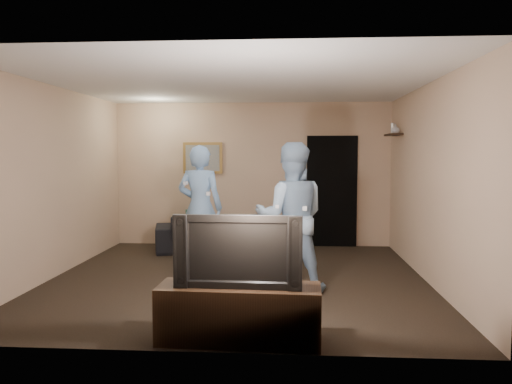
# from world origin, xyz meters

# --- Properties ---
(ground) EXTENTS (5.00, 5.00, 0.00)m
(ground) POSITION_xyz_m (0.00, 0.00, 0.00)
(ground) COLOR black
(ground) RESTS_ON ground
(ceiling) EXTENTS (5.00, 5.00, 0.04)m
(ceiling) POSITION_xyz_m (0.00, 0.00, 2.60)
(ceiling) COLOR silver
(ceiling) RESTS_ON wall_back
(wall_back) EXTENTS (5.00, 0.04, 2.60)m
(wall_back) POSITION_xyz_m (0.00, 2.50, 1.30)
(wall_back) COLOR tan
(wall_back) RESTS_ON ground
(wall_front) EXTENTS (5.00, 0.04, 2.60)m
(wall_front) POSITION_xyz_m (0.00, -2.50, 1.30)
(wall_front) COLOR tan
(wall_front) RESTS_ON ground
(wall_left) EXTENTS (0.04, 5.00, 2.60)m
(wall_left) POSITION_xyz_m (-2.50, 0.00, 1.30)
(wall_left) COLOR tan
(wall_left) RESTS_ON ground
(wall_right) EXTENTS (0.04, 5.00, 2.60)m
(wall_right) POSITION_xyz_m (2.50, 0.00, 1.30)
(wall_right) COLOR tan
(wall_right) RESTS_ON ground
(sofa) EXTENTS (2.32, 1.34, 0.64)m
(sofa) POSITION_xyz_m (-0.53, 2.01, 0.32)
(sofa) COLOR black
(sofa) RESTS_ON ground
(throw_pillow) EXTENTS (0.47, 0.27, 0.44)m
(throw_pillow) POSITION_xyz_m (-0.90, 2.01, 0.48)
(throw_pillow) COLOR #174638
(throw_pillow) RESTS_ON sofa
(painting_frame) EXTENTS (0.72, 0.05, 0.57)m
(painting_frame) POSITION_xyz_m (-0.90, 2.48, 1.60)
(painting_frame) COLOR olive
(painting_frame) RESTS_ON wall_back
(painting_canvas) EXTENTS (0.62, 0.01, 0.47)m
(painting_canvas) POSITION_xyz_m (-0.90, 2.45, 1.60)
(painting_canvas) COLOR slate
(painting_canvas) RESTS_ON painting_frame
(doorway) EXTENTS (0.90, 0.06, 2.00)m
(doorway) POSITION_xyz_m (1.45, 2.47, 1.00)
(doorway) COLOR black
(doorway) RESTS_ON ground
(light_switch) EXTENTS (0.08, 0.02, 0.12)m
(light_switch) POSITION_xyz_m (0.85, 2.48, 1.30)
(light_switch) COLOR silver
(light_switch) RESTS_ON wall_back
(wall_shelf) EXTENTS (0.20, 0.60, 0.03)m
(wall_shelf) POSITION_xyz_m (2.39, 1.80, 1.99)
(wall_shelf) COLOR black
(wall_shelf) RESTS_ON wall_right
(shelf_vase) EXTENTS (0.18, 0.18, 0.15)m
(shelf_vase) POSITION_xyz_m (2.39, 1.65, 2.08)
(shelf_vase) COLOR #B7B8BD
(shelf_vase) RESTS_ON wall_shelf
(shelf_figurine) EXTENTS (0.06, 0.06, 0.18)m
(shelf_figurine) POSITION_xyz_m (2.39, 1.88, 2.09)
(shelf_figurine) COLOR #B5B5BA
(shelf_figurine) RESTS_ON wall_shelf
(tv_console) EXTENTS (1.46, 0.51, 0.52)m
(tv_console) POSITION_xyz_m (0.25, -2.23, 0.25)
(tv_console) COLOR black
(tv_console) RESTS_ON ground
(television) EXTENTS (1.13, 0.18, 0.65)m
(television) POSITION_xyz_m (0.25, -2.23, 0.83)
(television) COLOR black
(television) RESTS_ON tv_console
(wii_player_left) EXTENTS (0.71, 0.54, 1.80)m
(wii_player_left) POSITION_xyz_m (-0.60, 0.52, 0.90)
(wii_player_left) COLOR #7BA6D6
(wii_player_left) RESTS_ON ground
(wii_player_right) EXTENTS (0.89, 0.70, 1.82)m
(wii_player_right) POSITION_xyz_m (0.71, -0.53, 0.91)
(wii_player_right) COLOR #7E9CB8
(wii_player_right) RESTS_ON ground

